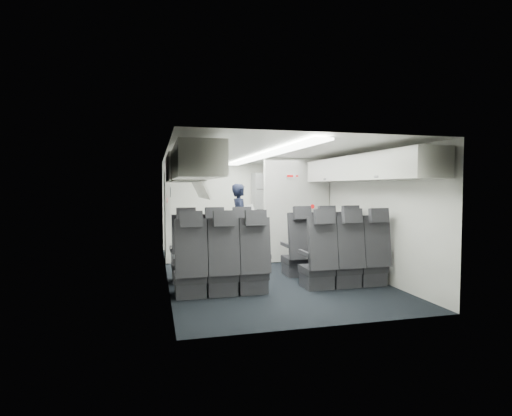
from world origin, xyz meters
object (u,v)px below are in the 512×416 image
seat_row_mid (286,264)px  flight_attendant (240,220)px  seat_row_front (270,254)px  carry_on_bag (185,172)px  galley_unit (270,211)px  boarding_door (167,215)px

seat_row_mid → flight_attendant: (-0.06, 3.07, 0.41)m
seat_row_front → carry_on_bag: carry_on_bag is taller
seat_row_front → carry_on_bag: bearing=-178.2°
galley_unit → carry_on_bag: same height
seat_row_mid → seat_row_front: bearing=90.0°
galley_unit → boarding_door: (-2.59, -1.17, 0.00)m
boarding_door → seat_row_mid: bearing=-61.2°
seat_row_front → galley_unit: bearing=73.7°
seat_row_front → flight_attendant: size_ratio=2.04×
seat_row_mid → galley_unit: size_ratio=1.75×
seat_row_mid → carry_on_bag: 2.17m
galley_unit → boarding_door: galley_unit is taller
seat_row_front → galley_unit: size_ratio=1.75×
seat_row_front → seat_row_mid: same height
carry_on_bag → boarding_door: bearing=86.6°
boarding_door → flight_attendant: (1.58, 0.08, -0.14)m
seat_row_front → flight_attendant: flight_attendant is taller
boarding_door → flight_attendant: size_ratio=1.14×
seat_row_front → galley_unit: galley_unit is taller
boarding_door → flight_attendant: boarding_door is taller
seat_row_front → boarding_door: (-1.64, 2.09, 0.55)m
flight_attendant → boarding_door: bearing=95.9°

